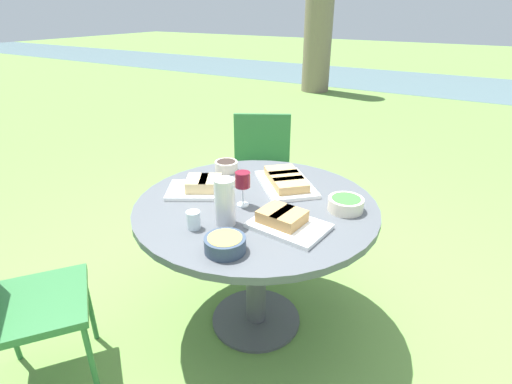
% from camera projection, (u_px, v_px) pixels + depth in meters
% --- Properties ---
extents(ground_plane, '(40.00, 40.00, 0.00)m').
position_uv_depth(ground_plane, '(256.00, 320.00, 2.30)').
color(ground_plane, '#668E42').
extents(river_strip, '(40.00, 3.18, 0.01)m').
position_uv_depth(river_strip, '(453.00, 85.00, 8.94)').
color(river_strip, slate).
rests_on(river_strip, ground_plane).
extents(dining_table, '(1.20, 1.20, 0.75)m').
position_uv_depth(dining_table, '(256.00, 224.00, 2.03)').
color(dining_table, '#4C4C51').
rests_on(dining_table, ground_plane).
extents(chair_near_left, '(0.59, 0.58, 0.89)m').
position_uv_depth(chair_near_left, '(262.00, 164.00, 3.10)').
color(chair_near_left, '#2D6B38').
rests_on(chair_near_left, ground_plane).
extents(chair_near_right, '(0.60, 0.60, 0.89)m').
position_uv_depth(chair_near_right, '(11.00, 295.00, 1.70)').
color(chair_near_right, '#2D6B38').
rests_on(chair_near_right, ground_plane).
extents(water_pitcher, '(0.10, 0.09, 0.22)m').
position_uv_depth(water_pitcher, '(225.00, 202.00, 1.75)').
color(water_pitcher, silver).
rests_on(water_pitcher, dining_table).
extents(wine_glass, '(0.07, 0.07, 0.17)m').
position_uv_depth(wine_glass, '(243.00, 181.00, 1.90)').
color(wine_glass, silver).
rests_on(wine_glass, dining_table).
extents(platter_bread_main, '(0.46, 0.46, 0.06)m').
position_uv_depth(platter_bread_main, '(286.00, 181.00, 2.15)').
color(platter_bread_main, white).
rests_on(platter_bread_main, dining_table).
extents(platter_charcuterie, '(0.38, 0.36, 0.08)m').
position_uv_depth(platter_charcuterie, '(201.00, 186.00, 2.08)').
color(platter_charcuterie, white).
rests_on(platter_charcuterie, dining_table).
extents(platter_sandwich_side, '(0.35, 0.26, 0.07)m').
position_uv_depth(platter_sandwich_side, '(285.00, 221.00, 1.75)').
color(platter_sandwich_side, white).
rests_on(platter_sandwich_side, dining_table).
extents(bowl_fries, '(0.17, 0.17, 0.06)m').
position_uv_depth(bowl_fries, '(225.00, 243.00, 1.58)').
color(bowl_fries, '#334256').
rests_on(bowl_fries, dining_table).
extents(bowl_salad, '(0.17, 0.17, 0.06)m').
position_uv_depth(bowl_salad, '(346.00, 204.00, 1.89)').
color(bowl_salad, beige).
rests_on(bowl_salad, dining_table).
extents(bowl_olives, '(0.13, 0.13, 0.06)m').
position_uv_depth(bowl_olives, '(226.00, 166.00, 2.34)').
color(bowl_olives, beige).
rests_on(bowl_olives, dining_table).
extents(cup_water_near, '(0.06, 0.06, 0.08)m').
position_uv_depth(cup_water_near, '(193.00, 220.00, 1.74)').
color(cup_water_near, silver).
rests_on(cup_water_near, dining_table).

